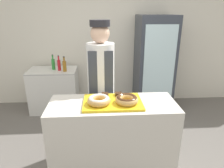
{
  "coord_description": "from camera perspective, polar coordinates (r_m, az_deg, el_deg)",
  "views": [
    {
      "loc": [
        -0.13,
        -1.91,
        1.85
      ],
      "look_at": [
        0.0,
        0.1,
        1.11
      ],
      "focal_mm": 32.0,
      "sensor_mm": 36.0,
      "label": 1
    }
  ],
  "objects": [
    {
      "name": "wall_back",
      "position": [
        4.08,
        -1.82,
        13.06
      ],
      "size": [
        8.0,
        0.06,
        2.7
      ],
      "color": "silver",
      "rests_on": "ground_plane"
    },
    {
      "name": "display_counter",
      "position": [
        2.37,
        0.16,
        -15.7
      ],
      "size": [
        1.36,
        0.54,
        0.93
      ],
      "color": "beige",
      "rests_on": "ground_plane"
    },
    {
      "name": "serving_tray",
      "position": [
        2.12,
        0.17,
        -5.19
      ],
      "size": [
        0.62,
        0.42,
        0.02
      ],
      "color": "yellow",
      "rests_on": "display_counter"
    },
    {
      "name": "donut_light_glaze",
      "position": [
        2.05,
        -3.74,
        -4.57
      ],
      "size": [
        0.24,
        0.24,
        0.07
      ],
      "color": "tan",
      "rests_on": "serving_tray"
    },
    {
      "name": "donut_chocolate_glaze",
      "position": [
        2.07,
        4.23,
        -4.36
      ],
      "size": [
        0.24,
        0.24,
        0.07
      ],
      "color": "tan",
      "rests_on": "serving_tray"
    },
    {
      "name": "brownie_back_left",
      "position": [
        2.24,
        -2.02,
        -3.02
      ],
      "size": [
        0.07,
        0.07,
        0.03
      ],
      "color": "#382111",
      "rests_on": "serving_tray"
    },
    {
      "name": "brownie_back_right",
      "position": [
        2.25,
        1.87,
        -2.93
      ],
      "size": [
        0.07,
        0.07,
        0.03
      ],
      "color": "#382111",
      "rests_on": "serving_tray"
    },
    {
      "name": "baker_person",
      "position": [
        2.59,
        -3.14,
        -0.43
      ],
      "size": [
        0.34,
        0.34,
        1.76
      ],
      "color": "#4C4C51",
      "rests_on": "ground_plane"
    },
    {
      "name": "beverage_fridge",
      "position": [
        3.91,
        11.88,
        5.56
      ],
      "size": [
        0.67,
        0.68,
        1.79
      ],
      "color": "#333842",
      "rests_on": "ground_plane"
    },
    {
      "name": "chest_freezer",
      "position": [
        4.03,
        -16.11,
        -1.61
      ],
      "size": [
        0.88,
        0.56,
        0.82
      ],
      "color": "silver",
      "rests_on": "ground_plane"
    },
    {
      "name": "bottle_amber",
      "position": [
        3.7,
        -13.42,
        5.1
      ],
      "size": [
        0.07,
        0.07,
        0.27
      ],
      "color": "#99661E",
      "rests_on": "chest_freezer"
    },
    {
      "name": "bottle_green",
      "position": [
        3.88,
        -16.42,
        5.56
      ],
      "size": [
        0.06,
        0.06,
        0.28
      ],
      "color": "#2D8C38",
      "rests_on": "chest_freezer"
    },
    {
      "name": "bottle_red",
      "position": [
        3.78,
        -14.89,
        5.35
      ],
      "size": [
        0.06,
        0.06,
        0.28
      ],
      "color": "red",
      "rests_on": "chest_freezer"
    }
  ]
}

